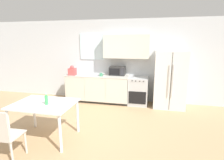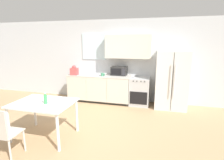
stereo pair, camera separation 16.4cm
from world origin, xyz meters
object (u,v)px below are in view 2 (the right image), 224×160
(dining_table, at_px, (44,107))
(drink_bottle, at_px, (46,99))
(dining_chair_near, at_px, (2,131))
(microwave, at_px, (119,71))
(refrigerator, at_px, (171,80))
(oven_range, at_px, (140,91))
(coffee_mug, at_px, (103,75))

(dining_table, height_order, drink_bottle, drink_bottle)
(dining_chair_near, height_order, drink_bottle, drink_bottle)
(microwave, bearing_deg, refrigerator, -5.26)
(refrigerator, xyz_separation_m, microwave, (-1.64, 0.15, 0.18))
(refrigerator, relative_size, dining_chair_near, 1.86)
(microwave, distance_m, dining_table, 2.82)
(microwave, xyz_separation_m, dining_chair_near, (-1.23, -3.43, -0.51))
(dining_chair_near, relative_size, drink_bottle, 4.02)
(oven_range, distance_m, dining_chair_near, 3.84)
(coffee_mug, relative_size, dining_table, 0.10)
(microwave, distance_m, dining_chair_near, 3.68)
(dining_chair_near, bearing_deg, refrigerator, 46.11)
(microwave, height_order, dining_chair_near, microwave)
(dining_chair_near, bearing_deg, dining_table, 72.71)
(refrigerator, bearing_deg, drink_bottle, -135.46)
(oven_range, distance_m, coffee_mug, 1.30)
(dining_table, bearing_deg, coffee_mug, 76.65)
(microwave, xyz_separation_m, coffee_mug, (-0.47, -0.30, -0.09))
(coffee_mug, bearing_deg, dining_chair_near, -103.71)
(drink_bottle, bearing_deg, oven_range, 57.60)
(coffee_mug, bearing_deg, dining_table, -103.35)
(refrigerator, bearing_deg, oven_range, 177.95)
(dining_table, bearing_deg, drink_bottle, -29.38)
(refrigerator, height_order, dining_table, refrigerator)
(drink_bottle, bearing_deg, microwave, 71.16)
(oven_range, xyz_separation_m, refrigerator, (0.94, -0.03, 0.43))
(drink_bottle, bearing_deg, coffee_mug, 79.46)
(oven_range, height_order, refrigerator, refrigerator)
(dining_table, distance_m, dining_chair_near, 0.86)
(microwave, distance_m, coffee_mug, 0.57)
(refrigerator, xyz_separation_m, drink_bottle, (-2.55, -2.51, 0.00))
(coffee_mug, distance_m, dining_table, 2.38)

